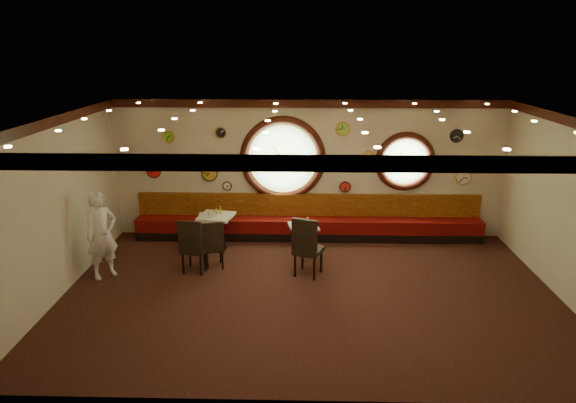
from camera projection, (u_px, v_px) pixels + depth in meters
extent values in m
cube|color=black|center=(310.00, 292.00, 9.45)|extent=(9.00, 6.00, 0.00)
cube|color=#C68A37|center=(312.00, 118.00, 8.50)|extent=(9.00, 6.00, 0.02)
cube|color=beige|center=(309.00, 169.00, 11.84)|extent=(9.00, 0.02, 3.20)
cube|color=beige|center=(315.00, 288.00, 6.11)|extent=(9.00, 0.02, 3.20)
cube|color=beige|center=(57.00, 208.00, 9.09)|extent=(0.02, 6.00, 3.20)
cube|color=beige|center=(571.00, 212.00, 8.86)|extent=(0.02, 6.00, 3.20)
cube|color=#331009|center=(310.00, 104.00, 11.34)|extent=(9.00, 0.10, 0.18)
cube|color=#331009|center=(317.00, 163.00, 5.71)|extent=(9.00, 0.10, 0.18)
cube|color=#331009|center=(48.00, 123.00, 8.64)|extent=(0.10, 6.00, 0.18)
cube|color=black|center=(308.00, 234.00, 12.01)|extent=(8.00, 0.55, 0.20)
cube|color=#590807|center=(308.00, 224.00, 11.94)|extent=(8.00, 0.55, 0.30)
cube|color=#641407|center=(308.00, 205.00, 12.03)|extent=(8.00, 0.10, 0.55)
cylinder|color=#9BD37F|center=(283.00, 159.00, 11.77)|extent=(1.66, 0.02, 1.66)
torus|color=#331009|center=(283.00, 159.00, 11.76)|extent=(1.98, 0.18, 1.98)
torus|color=gold|center=(283.00, 159.00, 11.73)|extent=(1.61, 0.03, 1.61)
cylinder|color=#9BD37F|center=(405.00, 161.00, 11.72)|extent=(1.10, 0.02, 1.10)
torus|color=#331009|center=(405.00, 162.00, 11.70)|extent=(1.38, 0.18, 1.38)
torus|color=gold|center=(405.00, 162.00, 11.67)|extent=(1.09, 0.03, 1.09)
cylinder|color=black|center=(456.00, 136.00, 11.48)|extent=(0.28, 0.03, 0.28)
cylinder|color=gold|center=(210.00, 173.00, 11.89)|extent=(0.36, 0.03, 0.36)
cylinder|color=red|center=(345.00, 187.00, 11.90)|extent=(0.24, 0.03, 0.24)
cylinder|color=gold|center=(368.00, 155.00, 11.66)|extent=(0.22, 0.03, 0.22)
cylinder|color=white|center=(463.00, 177.00, 11.75)|extent=(0.34, 0.03, 0.34)
cylinder|color=red|center=(154.00, 171.00, 11.91)|extent=(0.32, 0.03, 0.32)
cylinder|color=#93D129|center=(169.00, 137.00, 11.66)|extent=(0.26, 0.03, 0.26)
cylinder|color=#93CB3F|center=(343.00, 129.00, 11.50)|extent=(0.30, 0.03, 0.30)
cylinder|color=black|center=(221.00, 133.00, 11.60)|extent=(0.24, 0.03, 0.24)
cylinder|color=white|center=(227.00, 186.00, 11.97)|extent=(0.20, 0.03, 0.20)
cylinder|color=black|center=(215.00, 247.00, 11.47)|extent=(0.42, 0.42, 0.06)
cylinder|color=black|center=(214.00, 233.00, 11.37)|extent=(0.11, 0.11, 0.67)
cube|color=silver|center=(213.00, 218.00, 11.27)|extent=(0.72, 0.72, 0.05)
cylinder|color=black|center=(217.00, 247.00, 11.48)|extent=(0.44, 0.44, 0.06)
cylinder|color=black|center=(217.00, 232.00, 11.37)|extent=(0.12, 0.12, 0.70)
cube|color=silver|center=(216.00, 216.00, 11.27)|extent=(0.83, 0.83, 0.05)
cylinder|color=black|center=(303.00, 253.00, 11.16)|extent=(0.38, 0.38, 0.05)
cylinder|color=black|center=(303.00, 240.00, 11.07)|extent=(0.10, 0.10, 0.60)
cube|color=silver|center=(304.00, 226.00, 10.98)|extent=(0.70, 0.70, 0.04)
cube|color=black|center=(213.00, 247.00, 10.39)|extent=(0.53, 0.53, 0.07)
cube|color=black|center=(213.00, 236.00, 10.13)|extent=(0.43, 0.17, 0.56)
cube|color=black|center=(195.00, 249.00, 10.20)|extent=(0.54, 0.54, 0.08)
cube|color=black|center=(190.00, 236.00, 9.90)|extent=(0.47, 0.14, 0.61)
cube|color=black|center=(308.00, 250.00, 10.03)|extent=(0.66, 0.66, 0.09)
cube|color=black|center=(304.00, 236.00, 9.72)|extent=(0.50, 0.25, 0.67)
cylinder|color=silver|center=(209.00, 214.00, 11.25)|extent=(0.04, 0.04, 0.11)
cylinder|color=#BBBABE|center=(214.00, 212.00, 11.30)|extent=(0.03, 0.03, 0.09)
cylinder|color=silver|center=(302.00, 223.00, 11.02)|extent=(0.03, 0.03, 0.09)
cylinder|color=silver|center=(216.00, 216.00, 11.18)|extent=(0.04, 0.04, 0.10)
cylinder|color=silver|center=(214.00, 214.00, 11.20)|extent=(0.04, 0.04, 0.11)
cylinder|color=silver|center=(303.00, 224.00, 10.93)|extent=(0.03, 0.03, 0.09)
cylinder|color=yellow|center=(217.00, 212.00, 11.33)|extent=(0.05, 0.05, 0.17)
cylinder|color=gold|center=(221.00, 210.00, 11.35)|extent=(0.05, 0.05, 0.17)
cylinder|color=gold|center=(308.00, 221.00, 11.05)|extent=(0.05, 0.05, 0.15)
imported|color=white|center=(102.00, 235.00, 9.85)|extent=(0.74, 0.74, 1.72)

